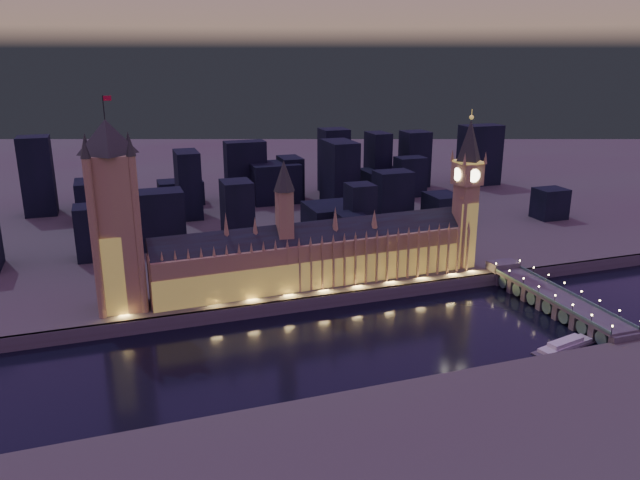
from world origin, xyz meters
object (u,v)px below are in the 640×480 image
object	(u,v)px
westminster_bridge	(551,299)
river_boat	(565,345)
palace_of_westminster	(315,255)
victoria_tower	(114,207)
elizabeth_tower	(467,181)

from	to	relation	value
westminster_bridge	river_boat	xyz separation A→B (m)	(-25.69, -44.41, -4.43)
palace_of_westminster	westminster_bridge	world-z (taller)	palace_of_westminster
victoria_tower	westminster_bridge	size ratio (longest dim) A/B	1.03
palace_of_westminster	victoria_tower	size ratio (longest dim) A/B	1.73
river_boat	victoria_tower	bearing A→B (deg)	152.77
palace_of_westminster	westminster_bridge	xyz separation A→B (m)	(124.73, -65.18, -20.39)
victoria_tower	elizabeth_tower	bearing A→B (deg)	-0.00
westminster_bridge	elizabeth_tower	bearing A→B (deg)	107.86
victoria_tower	westminster_bridge	world-z (taller)	victoria_tower
elizabeth_tower	river_boat	world-z (taller)	elizabeth_tower
palace_of_westminster	elizabeth_tower	bearing A→B (deg)	0.10
palace_of_westminster	river_boat	distance (m)	149.79
river_boat	elizabeth_tower	bearing A→B (deg)	87.59
westminster_bridge	river_boat	bearing A→B (deg)	-120.04
palace_of_westminster	elizabeth_tower	size ratio (longest dim) A/B	1.96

